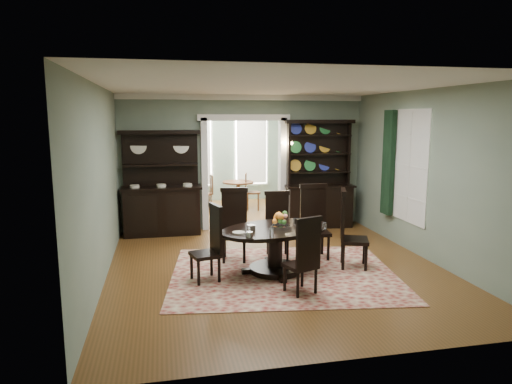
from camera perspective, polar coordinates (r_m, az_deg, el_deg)
room at (r=7.47m, az=2.53°, el=2.14°), size 5.51×6.01×3.01m
parlor at (r=12.84m, az=-3.55°, el=4.89°), size 3.51×3.50×3.01m
doorway_trim at (r=10.34m, az=-1.52°, el=4.39°), size 2.08×0.25×2.57m
right_window at (r=9.29m, az=17.47°, el=3.29°), size 0.15×1.47×2.12m
wall_sconce at (r=10.38m, az=3.81°, el=5.89°), size 0.27×0.21×0.21m
rug at (r=7.52m, az=3.46°, el=-10.13°), size 3.94×3.35×0.01m
dining_table at (r=7.44m, az=2.42°, el=-6.18°), size 2.23×2.23×0.75m
centerpiece at (r=7.32m, az=3.11°, el=-4.03°), size 1.53×0.98×0.25m
chair_far_left at (r=8.10m, az=-2.74°, el=-3.78°), size 0.55×0.53×1.28m
chair_far_mid at (r=8.29m, az=2.66°, el=-3.81°), size 0.50×0.48×1.19m
chair_far_right at (r=8.29m, az=7.28°, el=-3.37°), size 0.51×0.49×1.33m
chair_end_left at (r=7.09m, az=-5.65°, el=-6.11°), size 0.52×0.53×1.19m
chair_end_right at (r=7.79m, az=11.41°, el=-4.29°), size 0.61×0.62×1.33m
chair_near at (r=6.52m, az=6.11°, el=-7.73°), size 0.54×0.52×1.15m
sideboard at (r=10.02m, az=-11.70°, el=-0.79°), size 1.70×0.61×2.24m
welsh_dresser at (r=10.61m, az=7.82°, el=0.46°), size 1.61×0.68×2.45m
parlor_table at (r=12.44m, az=-2.25°, el=0.09°), size 0.85×0.85×0.78m
parlor_chair_left at (r=12.35m, az=-6.10°, el=0.04°), size 0.42×0.41×0.98m
parlor_chair_right at (r=12.42m, az=-0.72°, el=0.21°), size 0.45×0.44×1.00m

